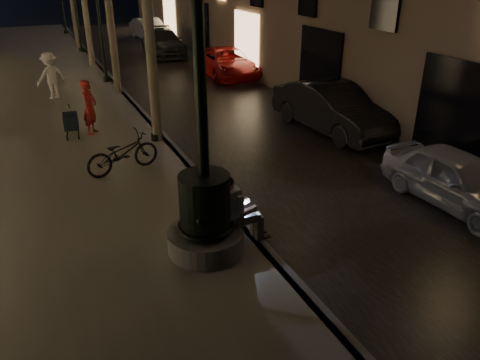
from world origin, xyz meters
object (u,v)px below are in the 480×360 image
car_third (227,62)px  lamp_curb_a (147,33)px  car_rear (163,42)px  lamp_curb_b (98,8)px  pedestrian_white (51,76)px  pedestrian_red (90,107)px  car_second (333,108)px  car_fifth (149,29)px  bicycle (123,153)px  fountain_lamppost (205,201)px  seated_man_laptop (237,208)px  stroller (71,121)px  car_front (457,179)px

car_third → lamp_curb_a: bearing=-123.3°
car_rear → lamp_curb_a: bearing=-101.5°
lamp_curb_b → pedestrian_white: size_ratio=2.79×
pedestrian_red → pedestrian_white: size_ratio=0.95×
car_second → pedestrian_white: size_ratio=2.68×
car_second → car_fifth: size_ratio=1.08×
pedestrian_white → car_fifth: bearing=-138.1°
pedestrian_white → car_second: bearing=117.6°
pedestrian_red → bicycle: bearing=-144.6°
car_rear → car_fifth: bearing=88.4°
lamp_curb_a → bicycle: lamp_curb_a is taller
lamp_curb_a → pedestrian_red: lamp_curb_a is taller
lamp_curb_a → fountain_lamppost: bearing=-96.7°
seated_man_laptop → car_fifth: seated_man_laptop is taller
fountain_lamppost → car_second: 7.98m
car_rear → pedestrian_white: (-6.61, -7.93, 0.35)m
car_fifth → car_rear: bearing=-102.8°
car_rear → seated_man_laptop: bearing=-96.8°
lamp_curb_a → car_third: (5.50, 7.54, -2.59)m
car_second → pedestrian_red: size_ratio=2.81×
car_fifth → pedestrian_red: pedestrian_red is taller
stroller → bicycle: 3.25m
seated_man_laptop → stroller: bearing=106.1°
fountain_lamppost → lamp_curb_a: fountain_lamppost is taller
lamp_curb_a → car_front: 8.55m
stroller → car_front: size_ratio=0.27×
lamp_curb_b → car_rear: (4.30, 6.04, -2.53)m
car_second → fountain_lamppost: bearing=-145.5°
car_fifth → bicycle: 22.71m
car_second → pedestrian_white: 10.57m
seated_man_laptop → car_second: 7.50m
stroller → car_fifth: size_ratio=0.23×
car_third → car_rear: 6.61m
car_second → seated_man_laptop: bearing=-142.5°
bicycle → lamp_curb_b: bearing=-20.9°
fountain_lamppost → stroller: 7.44m
pedestrian_red → pedestrian_white: 4.78m
car_third → pedestrian_white: bearing=-166.8°
pedestrian_white → bicycle: bearing=77.0°
car_third → pedestrian_red: pedestrian_red is taller
car_third → pedestrian_white: 7.96m
seated_man_laptop → bicycle: seated_man_laptop is taller
lamp_curb_a → car_front: lamp_curb_a is taller
lamp_curb_b → stroller: bearing=-108.1°
stroller → pedestrian_white: 4.85m
car_second → car_third: (0.00, 8.54, -0.11)m
pedestrian_red → bicycle: pedestrian_red is taller
car_second → car_fifth: car_second is taller
car_second → car_front: bearing=-98.3°
lamp_curb_b → pedestrian_white: lamp_curb_b is taller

